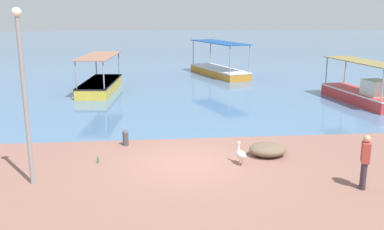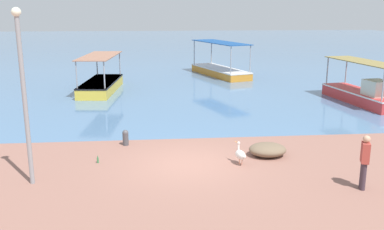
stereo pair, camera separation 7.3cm
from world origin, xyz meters
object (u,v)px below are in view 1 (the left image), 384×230
Objects in this scene: pelican at (241,154)px; glass_bottle at (98,160)px; fisherman_standing at (365,160)px; net_pile at (268,149)px; mooring_bollard at (126,137)px; fishing_boat_outer at (100,84)px; fishing_boat_near_left at (219,69)px; fishing_boat_far_left at (362,93)px; lamp_post at (24,88)px.

glass_bottle is at bearing 172.99° from pelican.
fisherman_standing is 1.22× the size of net_pile.
fishing_boat_outer is at bearing 100.98° from mooring_bollard.
pelican is 4.87m from mooring_bollard.
fisherman_standing is (0.79, -22.83, 0.40)m from fishing_boat_near_left.
fisherman_standing is at bearing -116.48° from fishing_boat_far_left.
fisherman_standing is (7.41, -4.97, 0.57)m from mooring_bollard.
lamp_post is 10.41m from fisherman_standing.
mooring_bollard is 2.16m from glass_bottle.
fishing_boat_near_left reaches higher than fisherman_standing.
mooring_bollard is 8.94m from fisherman_standing.
fishing_boat_outer reaches higher than net_pile.
fishing_boat_far_left reaches higher than glass_bottle.
mooring_bollard is at bearing -110.34° from fishing_boat_near_left.
pelican is (6.42, -14.34, -0.13)m from fishing_boat_outer.
lamp_post reaches higher than pelican.
mooring_bollard is at bearing 148.06° from pelican.
fishing_boat_far_left is 22.57× the size of glass_bottle.
glass_bottle is (-8.28, 3.01, -0.80)m from fisherman_standing.
net_pile reaches higher than glass_bottle.
fishing_boat_near_left reaches higher than glass_bottle.
net_pile is (7.61, -13.52, -0.27)m from fishing_boat_outer.
fishing_boat_outer is 13.80m from glass_bottle.
fishing_boat_far_left is 4.38× the size of net_pile.
fishing_boat_near_left reaches higher than fishing_boat_outer.
fishing_boat_outer is at bearing 95.88° from glass_bottle.
glass_bottle is (-0.87, -1.96, -0.23)m from mooring_bollard.
lamp_post is (-9.31, -21.48, 2.53)m from fishing_boat_near_left.
lamp_post is 19.90× the size of glass_bottle.
lamp_post is (-15.86, -10.23, 2.45)m from fishing_boat_far_left.
fisherman_standing is 3.88m from net_pile.
fishing_boat_near_left is 23.55m from lamp_post.
fishing_boat_near_left is at bearing 91.97° from fisherman_standing.
mooring_bollard is 2.35× the size of glass_bottle.
pelican is 7.40m from lamp_post.
fisherman_standing is (-5.77, -11.57, 0.32)m from fishing_boat_far_left.
net_pile is (1.19, 0.81, -0.14)m from pelican.
fisherman_standing reaches higher than net_pile.
mooring_bollard is at bearing 146.13° from fisherman_standing.
fisherman_standing is 8.84m from glass_bottle.
fishing_boat_outer is at bearing 114.11° from pelican.
lamp_post is at bearing -166.96° from net_pile.
fishing_boat_far_left is at bearing -59.80° from fishing_boat_near_left.
fishing_boat_far_left is 12.94m from fisherman_standing.
fishing_boat_outer is 9.81× the size of mooring_bollard.
pelican is at bearing -145.71° from net_pile.
net_pile is at bearing -60.63° from fishing_boat_outer.
fishing_boat_outer is 15.59m from lamp_post.
fisherman_standing is at bearing -88.03° from fishing_boat_near_left.
glass_bottle is (-5.01, 0.62, -0.27)m from pelican.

